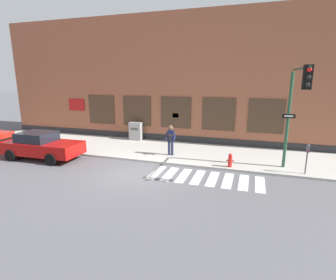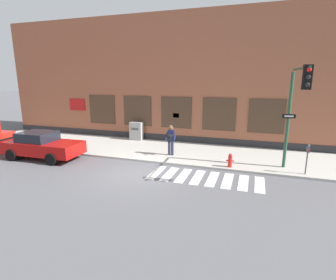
{
  "view_description": "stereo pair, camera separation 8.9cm",
  "coord_description": "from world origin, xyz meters",
  "px_view_note": "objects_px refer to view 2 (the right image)",
  "views": [
    {
      "loc": [
        5.12,
        -10.9,
        4.46
      ],
      "look_at": [
        0.91,
        2.0,
        1.28
      ],
      "focal_mm": 28.0,
      "sensor_mm": 36.0,
      "label": 1
    },
    {
      "loc": [
        5.2,
        -10.87,
        4.46
      ],
      "look_at": [
        0.91,
        2.0,
        1.28
      ],
      "focal_mm": 28.0,
      "sensor_mm": 36.0,
      "label": 2
    }
  ],
  "objects_px": {
    "busker": "(171,139)",
    "parking_meter": "(307,155)",
    "red_car": "(41,145)",
    "fire_hydrant": "(230,160)",
    "traffic_light": "(295,102)",
    "utility_box": "(136,131)"
  },
  "relations": [
    {
      "from": "busker",
      "to": "fire_hydrant",
      "type": "relative_size",
      "value": 2.48
    },
    {
      "from": "traffic_light",
      "to": "fire_hydrant",
      "type": "bearing_deg",
      "value": 169.47
    },
    {
      "from": "red_car",
      "to": "fire_hydrant",
      "type": "bearing_deg",
      "value": 8.28
    },
    {
      "from": "fire_hydrant",
      "to": "busker",
      "type": "bearing_deg",
      "value": 163.1
    },
    {
      "from": "busker",
      "to": "utility_box",
      "type": "relative_size",
      "value": 1.35
    },
    {
      "from": "busker",
      "to": "traffic_light",
      "type": "relative_size",
      "value": 0.36
    },
    {
      "from": "red_car",
      "to": "fire_hydrant",
      "type": "xyz_separation_m",
      "value": [
        10.4,
        1.51,
        -0.31
      ]
    },
    {
      "from": "red_car",
      "to": "busker",
      "type": "relative_size",
      "value": 2.67
    },
    {
      "from": "parking_meter",
      "to": "utility_box",
      "type": "relative_size",
      "value": 1.11
    },
    {
      "from": "traffic_light",
      "to": "busker",
      "type": "bearing_deg",
      "value": 165.79
    },
    {
      "from": "busker",
      "to": "utility_box",
      "type": "distance_m",
      "value": 4.69
    },
    {
      "from": "traffic_light",
      "to": "parking_meter",
      "type": "bearing_deg",
      "value": 34.33
    },
    {
      "from": "red_car",
      "to": "utility_box",
      "type": "relative_size",
      "value": 3.6
    },
    {
      "from": "busker",
      "to": "parking_meter",
      "type": "relative_size",
      "value": 1.21
    },
    {
      "from": "busker",
      "to": "red_car",
      "type": "bearing_deg",
      "value": -159.55
    },
    {
      "from": "traffic_light",
      "to": "utility_box",
      "type": "relative_size",
      "value": 3.76
    },
    {
      "from": "red_car",
      "to": "fire_hydrant",
      "type": "height_order",
      "value": "red_car"
    },
    {
      "from": "red_car",
      "to": "traffic_light",
      "type": "xyz_separation_m",
      "value": [
        13.03,
        1.03,
        2.74
      ]
    },
    {
      "from": "traffic_light",
      "to": "fire_hydrant",
      "type": "relative_size",
      "value": 6.92
    },
    {
      "from": "red_car",
      "to": "busker",
      "type": "bearing_deg",
      "value": 20.45
    },
    {
      "from": "parking_meter",
      "to": "fire_hydrant",
      "type": "height_order",
      "value": "parking_meter"
    },
    {
      "from": "red_car",
      "to": "busker",
      "type": "distance_m",
      "value": 7.38
    }
  ]
}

